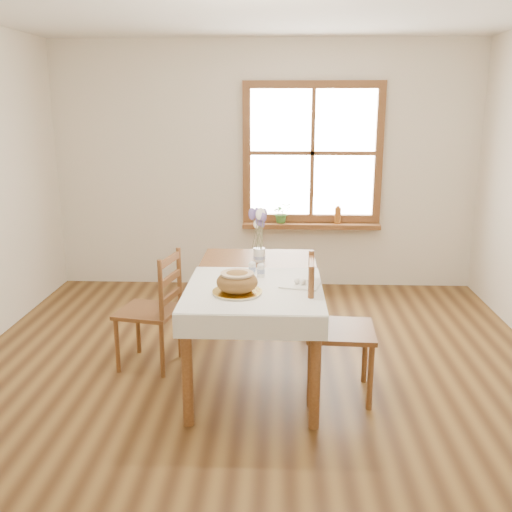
{
  "coord_description": "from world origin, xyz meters",
  "views": [
    {
      "loc": [
        0.17,
        -3.6,
        1.93
      ],
      "look_at": [
        0.0,
        0.3,
        0.9
      ],
      "focal_mm": 40.0,
      "sensor_mm": 36.0,
      "label": 1
    }
  ],
  "objects_px": {
    "dining_table": "(256,288)",
    "chair_right": "(340,328)",
    "chair_left": "(148,309)",
    "bread_plate": "(237,292)",
    "flower_vase": "(259,256)"
  },
  "relations": [
    {
      "from": "chair_left",
      "to": "flower_vase",
      "type": "height_order",
      "value": "chair_left"
    },
    {
      "from": "chair_right",
      "to": "flower_vase",
      "type": "bearing_deg",
      "value": 42.76
    },
    {
      "from": "chair_right",
      "to": "flower_vase",
      "type": "distance_m",
      "value": 0.95
    },
    {
      "from": "chair_right",
      "to": "bread_plate",
      "type": "height_order",
      "value": "chair_right"
    },
    {
      "from": "chair_right",
      "to": "flower_vase",
      "type": "xyz_separation_m",
      "value": [
        -0.57,
        0.68,
        0.32
      ]
    },
    {
      "from": "dining_table",
      "to": "chair_right",
      "type": "height_order",
      "value": "chair_right"
    },
    {
      "from": "dining_table",
      "to": "chair_left",
      "type": "relative_size",
      "value": 1.79
    },
    {
      "from": "chair_left",
      "to": "chair_right",
      "type": "xyz_separation_m",
      "value": [
        1.4,
        -0.41,
        0.04
      ]
    },
    {
      "from": "dining_table",
      "to": "bread_plate",
      "type": "relative_size",
      "value": 5.12
    },
    {
      "from": "dining_table",
      "to": "bread_plate",
      "type": "distance_m",
      "value": 0.44
    },
    {
      "from": "dining_table",
      "to": "flower_vase",
      "type": "relative_size",
      "value": 15.53
    },
    {
      "from": "chair_left",
      "to": "dining_table",
      "type": "bearing_deg",
      "value": 94.33
    },
    {
      "from": "bread_plate",
      "to": "dining_table",
      "type": "bearing_deg",
      "value": 76.19
    },
    {
      "from": "dining_table",
      "to": "chair_right",
      "type": "distance_m",
      "value": 0.68
    },
    {
      "from": "dining_table",
      "to": "flower_vase",
      "type": "bearing_deg",
      "value": 88.53
    }
  ]
}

